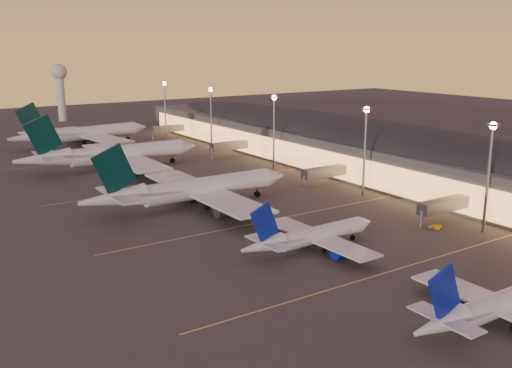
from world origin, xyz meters
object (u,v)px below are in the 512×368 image
at_px(airliner_wide_near, 192,190).
at_px(airliner_wide_mid, 113,155).
at_px(airliner_narrow_north, 311,236).
at_px(baggage_tug_c, 435,228).
at_px(airliner_wide_far, 83,134).
at_px(airliner_narrow_south, 495,306).
at_px(radar_tower, 60,83).

height_order(airliner_wide_near, airliner_wide_mid, airliner_wide_mid).
xyz_separation_m(airliner_narrow_north, airliner_wide_near, (-5.73, 43.54, 1.73)).
height_order(airliner_narrow_north, baggage_tug_c, airliner_narrow_north).
bearing_deg(airliner_wide_far, airliner_narrow_south, -97.75).
xyz_separation_m(airliner_narrow_south, airliner_wide_mid, (-9.27, 143.94, 2.08)).
distance_m(airliner_wide_near, baggage_tug_c, 62.55).
bearing_deg(airliner_narrow_north, airliner_narrow_south, -87.94).
relative_size(airliner_wide_near, radar_tower, 1.86).
bearing_deg(airliner_wide_near, airliner_narrow_north, -82.74).
bearing_deg(baggage_tug_c, airliner_narrow_south, -123.05).
height_order(airliner_wide_near, airliner_wide_far, airliner_wide_far).
height_order(airliner_narrow_north, airliner_wide_near, airliner_wide_near).
bearing_deg(airliner_wide_mid, baggage_tug_c, -68.61).
height_order(airliner_wide_mid, airliner_wide_far, airliner_wide_mid).
xyz_separation_m(radar_tower, baggage_tug_c, (18.11, -252.49, -21.42)).
distance_m(airliner_narrow_north, airliner_wide_near, 43.95).
bearing_deg(airliner_wide_near, baggage_tug_c, -51.02).
height_order(airliner_narrow_south, airliner_narrow_north, airliner_narrow_south).
distance_m(airliner_wide_near, airliner_wide_far, 114.05).
height_order(airliner_wide_near, radar_tower, radar_tower).
distance_m(airliner_wide_mid, airliner_wide_far, 55.56).
distance_m(airliner_wide_near, radar_tower, 205.95).
distance_m(airliner_narrow_north, airliner_wide_far, 157.47).
bearing_deg(airliner_narrow_north, airliner_wide_far, 88.44).
relative_size(airliner_narrow_north, airliner_wide_near, 0.58).
distance_m(airliner_wide_near, airliner_wide_mid, 58.73).
relative_size(airliner_narrow_north, airliner_wide_far, 0.56).
relative_size(airliner_wide_far, baggage_tug_c, 18.37).
xyz_separation_m(airliner_narrow_north, baggage_tug_c, (33.70, -4.79, -2.81)).
distance_m(airliner_narrow_south, airliner_wide_mid, 144.26).
bearing_deg(airliner_wide_near, airliner_wide_far, 87.01).
distance_m(airliner_wide_mid, baggage_tug_c, 114.49).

